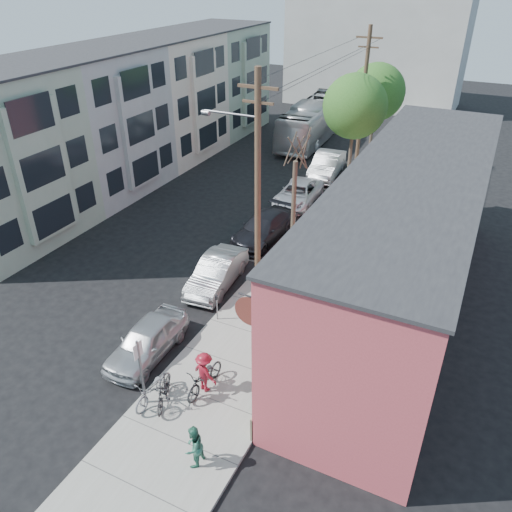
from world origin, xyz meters
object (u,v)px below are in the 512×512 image
at_px(utility_pole_near, 257,179).
at_px(sign_post, 141,367).
at_px(tree_leafy_far, 376,92).
at_px(patron_green, 194,447).
at_px(patron_grey, 260,382).
at_px(cyclist, 205,372).
at_px(bus, 314,120).
at_px(patio_chair_a, 286,357).
at_px(car_2, 263,228).
at_px(tree_bare, 294,207).
at_px(parked_bike_a, 163,391).
at_px(parked_bike_b, 153,389).
at_px(car_3, 298,194).
at_px(tree_leafy_mid, 355,107).
at_px(car_1, 217,272).
at_px(car_4, 327,165).
at_px(parking_meter_near, 217,304).
at_px(parking_meter_far, 295,220).
at_px(patio_chair_b, 263,398).
at_px(car_0, 147,340).

bearing_deg(utility_pole_near, sign_post, -90.26).
distance_m(tree_leafy_far, patron_green, 30.24).
height_order(sign_post, patron_grey, sign_post).
relative_size(cyclist, bus, 0.13).
bearing_deg(patio_chair_a, car_2, 97.62).
bearing_deg(tree_bare, sign_post, -92.06).
xyz_separation_m(tree_bare, parked_bike_a, (0.16, -12.23, -1.97)).
distance_m(parked_bike_b, car_3, 18.36).
xyz_separation_m(tree_leafy_mid, car_2, (-2.00, -9.70, -4.84)).
xyz_separation_m(utility_pole_near, patio_chair_a, (3.70, -5.05, -4.82)).
relative_size(tree_leafy_mid, car_3, 1.53).
bearing_deg(car_1, tree_leafy_far, 79.13).
height_order(car_2, car_3, car_2).
relative_size(tree_bare, patron_grey, 3.36).
bearing_deg(bus, car_4, -65.89).
relative_size(parking_meter_near, parking_meter_far, 1.00).
xyz_separation_m(tree_leafy_far, patio_chair_b, (3.40, -26.82, -4.76)).
relative_size(utility_pole_near, patron_grey, 6.71).
relative_size(patio_chair_b, patron_grey, 0.59).
distance_m(tree_bare, tree_leafy_mid, 10.66).
height_order(parking_meter_near, car_3, parking_meter_near).
height_order(patron_green, parked_bike_b, patron_green).
height_order(patio_chair_a, patron_green, patron_green).
relative_size(tree_leafy_far, cyclist, 4.42).
height_order(utility_pole_near, patio_chair_b, utility_pole_near).
bearing_deg(tree_leafy_far, car_3, -101.74).
height_order(tree_leafy_far, car_3, tree_leafy_far).
xyz_separation_m(car_2, bus, (-3.96, 18.77, 1.00)).
relative_size(parking_meter_near, utility_pole_near, 0.12).
relative_size(patio_chair_b, parked_bike_b, 0.45).
bearing_deg(car_4, patio_chair_a, -80.41).
bearing_deg(bus, car_2, -80.87).
height_order(tree_leafy_far, car_0, tree_leafy_far).
xyz_separation_m(patio_chair_a, car_4, (-5.29, 20.15, 0.26)).
distance_m(patio_chair_b, cyclist, 2.30).
relative_size(patron_green, bus, 0.12).
bearing_deg(parked_bike_a, car_0, 116.17).
xyz_separation_m(tree_leafy_far, cyclist, (1.14, -26.95, -4.38)).
relative_size(patio_chair_a, patron_green, 0.57).
relative_size(sign_post, patio_chair_b, 3.18).
height_order(parking_meter_far, patio_chair_a, parking_meter_far).
height_order(parked_bike_a, car_1, car_1).
distance_m(cyclist, car_1, 7.07).
bearing_deg(patron_grey, tree_leafy_far, 162.29).
bearing_deg(bus, patron_grey, -75.90).
bearing_deg(parked_bike_a, patio_chair_a, 27.26).
xyz_separation_m(sign_post, tree_bare, (0.45, 12.51, 0.82)).
xyz_separation_m(parking_meter_near, car_1, (-1.45, 2.52, -0.24)).
distance_m(patio_chair_a, car_2, 10.60).
distance_m(parking_meter_far, patron_green, 15.90).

